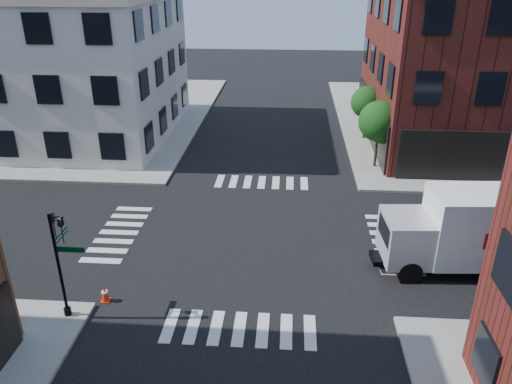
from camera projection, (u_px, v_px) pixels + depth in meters
The scene contains 8 objects.
ground at pixel (253, 237), 25.42m from camera, with size 120.00×120.00×0.00m, color black.
sidewalk_nw at pixel (43, 114), 45.77m from camera, with size 30.00×30.00×0.15m, color gray.
building_nw at pixel (26, 64), 38.83m from camera, with size 22.00×16.00×11.00m, color silver.
tree_near at pixel (380, 123), 32.63m from camera, with size 2.69×2.69×4.49m.
tree_far at pixel (367, 104), 38.18m from camera, with size 2.43×2.43×4.07m.
signal_pole at pixel (60, 254), 18.62m from camera, with size 1.29×1.24×4.60m.
box_truck at pixel (480, 230), 22.05m from camera, with size 8.53×3.09×3.80m.
traffic_cone at pixel (105, 294), 20.53m from camera, with size 0.38×0.38×0.68m.
Camera 1 is at (1.72, -22.03, 12.78)m, focal length 35.00 mm.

